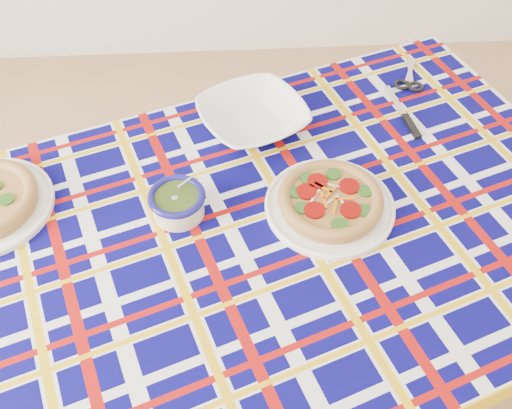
{
  "coord_description": "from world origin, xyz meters",
  "views": [
    {
      "loc": [
        0.19,
        -0.48,
        1.67
      ],
      "look_at": [
        0.23,
        0.33,
        0.73
      ],
      "focal_mm": 40.0,
      "sensor_mm": 36.0,
      "label": 1
    }
  ],
  "objects_px": {
    "main_focaccia_plate": "(330,200)",
    "pesto_bowl": "(177,201)",
    "serving_bowl": "(253,117)",
    "dining_table": "(266,252)"
  },
  "relations": [
    {
      "from": "serving_bowl",
      "to": "pesto_bowl",
      "type": "bearing_deg",
      "value": -123.18
    },
    {
      "from": "dining_table",
      "to": "pesto_bowl",
      "type": "bearing_deg",
      "value": 141.03
    },
    {
      "from": "pesto_bowl",
      "to": "serving_bowl",
      "type": "distance_m",
      "value": 0.33
    },
    {
      "from": "main_focaccia_plate",
      "to": "serving_bowl",
      "type": "relative_size",
      "value": 1.15
    },
    {
      "from": "dining_table",
      "to": "main_focaccia_plate",
      "type": "bearing_deg",
      "value": 2.31
    },
    {
      "from": "dining_table",
      "to": "serving_bowl",
      "type": "bearing_deg",
      "value": 72.05
    },
    {
      "from": "main_focaccia_plate",
      "to": "serving_bowl",
      "type": "height_order",
      "value": "serving_bowl"
    },
    {
      "from": "dining_table",
      "to": "pesto_bowl",
      "type": "xyz_separation_m",
      "value": [
        -0.19,
        0.07,
        0.11
      ]
    },
    {
      "from": "dining_table",
      "to": "pesto_bowl",
      "type": "relative_size",
      "value": 14.01
    },
    {
      "from": "main_focaccia_plate",
      "to": "pesto_bowl",
      "type": "relative_size",
      "value": 2.37
    }
  ]
}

